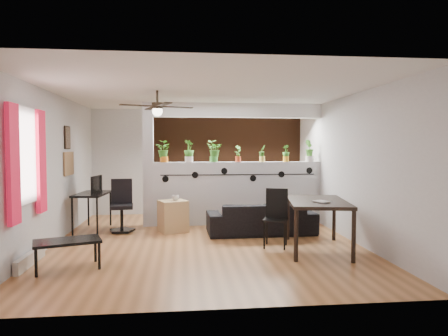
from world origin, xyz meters
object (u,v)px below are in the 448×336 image
Objects in this scene: folding_chair at (276,212)px; computer_desk at (92,196)px; sofa at (261,219)px; coffee_table at (67,243)px; ceiling_fan at (157,108)px; dining_table at (317,205)px; potted_plant_1 at (189,150)px; potted_plant_2 at (214,151)px; potted_plant_4 at (262,153)px; potted_plant_0 at (164,151)px; office_chair at (122,209)px; potted_plant_3 at (238,153)px; potted_plant_5 at (286,153)px; cup at (175,198)px; cube_shelf at (173,216)px; potted_plant_6 at (310,150)px.

computer_desk is at bearing 154.27° from folding_chair.
sofa reaches higher than coffee_table.
ceiling_fan is 0.74× the size of dining_table.
coffee_table is (-3.74, -0.64, -0.37)m from dining_table.
potted_plant_1 reaches higher than folding_chair.
potted_plant_4 is (1.05, 0.00, -0.05)m from potted_plant_2.
potted_plant_0 is 1.50m from office_chair.
potted_plant_3 is 0.99× the size of potted_plant_4.
potted_plant_2 is 1.58m from potted_plant_5.
cup is (-1.64, 0.34, 0.39)m from sofa.
cup is (-0.81, -0.64, -0.92)m from potted_plant_2.
potted_plant_3 reaches higher than cube_shelf.
potted_plant_2 is 3.41× the size of cup.
potted_plant_4 is at bearing 0.00° from potted_plant_3.
computer_desk is (-1.66, 0.30, 0.01)m from cup.
potted_plant_6 is at bearing 0.00° from potted_plant_5.
cup is (-1.86, -0.64, -0.87)m from potted_plant_4.
potted_plant_5 is 2.81m from cube_shelf.
office_chair is at bearing -145.72° from potted_plant_0.
office_chair reaches higher than dining_table.
office_chair is at bearing 80.97° from coffee_table.
folding_chair is (-1.21, -1.96, -1.03)m from potted_plant_6.
potted_plant_1 is at bearing 180.00° from potted_plant_4.
potted_plant_1 is 0.24× the size of sofa.
folding_chair reaches higher than sofa.
potted_plant_1 is at bearing 131.53° from dining_table.
dining_table is (0.66, -1.30, 0.44)m from sofa.
potted_plant_5 is 4.15m from computer_desk.
computer_desk reaches higher than coffee_table.
office_chair is 3.79m from dining_table.
folding_chair is (1.95, -1.96, -1.02)m from potted_plant_0.
folding_chair is at bearing -25.73° from computer_desk.
potted_plant_3 is 4.20m from coffee_table.
cube_shelf is at bearing 180.00° from cup.
folding_chair is (0.90, -1.96, -1.02)m from potted_plant_2.
potted_plant_2 is 2.39m from folding_chair.
office_chair is at bearing -172.12° from potted_plant_6.
dining_table reaches higher than coffee_table.
cube_shelf is 0.38× the size of dining_table.
potted_plant_0 is at bearing 180.00° from potted_plant_3.
potted_plant_0 is 1.25× the size of potted_plant_4.
coffee_table is at bearing -127.40° from potted_plant_2.
potted_plant_5 reaches higher than office_chair.
potted_plant_4 reaches higher than potted_plant_3.
potted_plant_1 is 0.77× the size of cube_shelf.
potted_plant_3 is 2.65× the size of cup.
potted_plant_3 is 2.68m from office_chair.
computer_desk is (-1.41, -0.34, -0.91)m from potted_plant_0.
potted_plant_3 is 0.33× the size of computer_desk.
potted_plant_1 reaches higher than potted_plant_4.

